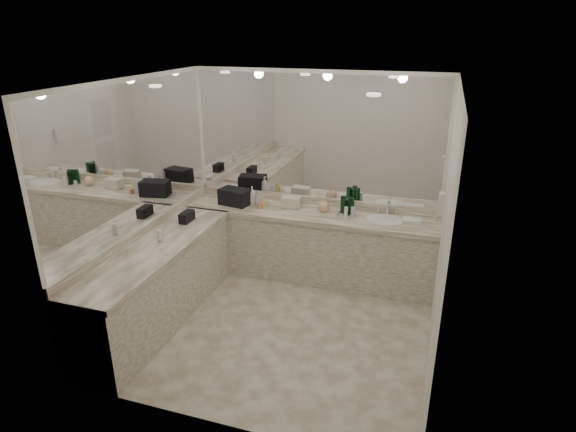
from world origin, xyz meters
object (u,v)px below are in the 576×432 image
(wall_phone, at_px, (441,204))
(soap_bottle_b, at_px, (260,199))
(black_toiletry_bag, at_px, (235,196))
(soap_bottle_a, at_px, (252,195))
(sink, at_px, (385,221))
(cream_cosmetic_case, at_px, (291,203))
(hand_towel, at_px, (412,221))
(soap_bottle_c, at_px, (324,204))

(wall_phone, height_order, soap_bottle_b, wall_phone)
(soap_bottle_b, bearing_deg, wall_phone, -13.38)
(black_toiletry_bag, height_order, soap_bottle_a, soap_bottle_a)
(sink, height_order, cream_cosmetic_case, cream_cosmetic_case)
(soap_bottle_b, bearing_deg, soap_bottle_a, 166.86)
(cream_cosmetic_case, bearing_deg, wall_phone, -22.81)
(wall_phone, height_order, soap_bottle_a, wall_phone)
(black_toiletry_bag, relative_size, soap_bottle_a, 1.62)
(hand_towel, height_order, soap_bottle_c, soap_bottle_c)
(soap_bottle_a, distance_m, soap_bottle_c, 0.96)
(soap_bottle_c, bearing_deg, wall_phone, -22.38)
(sink, distance_m, soap_bottle_b, 1.62)
(soap_bottle_b, bearing_deg, soap_bottle_c, 2.65)
(wall_phone, relative_size, black_toiletry_bag, 0.63)
(soap_bottle_a, bearing_deg, cream_cosmetic_case, 1.13)
(sink, distance_m, wall_phone, 0.91)
(wall_phone, xyz_separation_m, soap_bottle_b, (-2.23, 0.53, -0.36))
(sink, relative_size, cream_cosmetic_case, 1.85)
(wall_phone, bearing_deg, soap_bottle_a, 166.63)
(hand_towel, height_order, soap_bottle_a, soap_bottle_a)
(wall_phone, bearing_deg, soap_bottle_b, 166.62)
(soap_bottle_b, bearing_deg, black_toiletry_bag, -169.31)
(cream_cosmetic_case, distance_m, hand_towel, 1.52)
(soap_bottle_b, distance_m, soap_bottle_c, 0.85)
(black_toiletry_bag, bearing_deg, soap_bottle_b, 10.69)
(black_toiletry_bag, bearing_deg, soap_bottle_a, 22.59)
(sink, distance_m, soap_bottle_c, 0.79)
(black_toiletry_bag, relative_size, cream_cosmetic_case, 1.60)
(soap_bottle_b, xyz_separation_m, soap_bottle_c, (0.84, 0.04, 0.01))
(sink, xyz_separation_m, soap_bottle_a, (-1.73, 0.06, 0.12))
(black_toiletry_bag, xyz_separation_m, soap_bottle_a, (0.21, 0.09, 0.01))
(cream_cosmetic_case, bearing_deg, soap_bottle_a, 175.71)
(sink, xyz_separation_m, cream_cosmetic_case, (-1.20, 0.07, 0.07))
(hand_towel, bearing_deg, wall_phone, -61.42)
(sink, bearing_deg, black_toiletry_bag, -179.06)
(sink, distance_m, hand_towel, 0.32)
(wall_phone, xyz_separation_m, black_toiletry_bag, (-2.55, 0.47, -0.34))
(cream_cosmetic_case, height_order, soap_bottle_c, soap_bottle_c)
(wall_phone, distance_m, soap_bottle_c, 1.53)
(sink, bearing_deg, soap_bottle_b, 178.96)
(black_toiletry_bag, distance_m, cream_cosmetic_case, 0.75)
(cream_cosmetic_case, bearing_deg, soap_bottle_b, 179.64)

